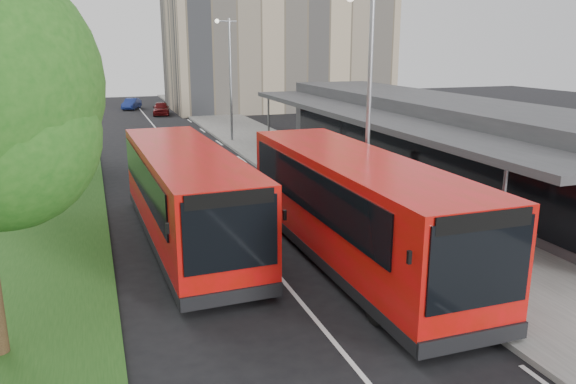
{
  "coord_description": "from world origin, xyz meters",
  "views": [
    {
      "loc": [
        -4.72,
        -15.21,
        6.5
      ],
      "look_at": [
        1.52,
        2.68,
        1.5
      ],
      "focal_mm": 35.0,
      "sensor_mm": 36.0,
      "label": 1
    }
  ],
  "objects_px": {
    "lamp_post_far": "(229,72)",
    "car_far": "(131,104)",
    "bus_main": "(355,210)",
    "bus_second": "(186,196)",
    "bollard": "(262,143)",
    "lamp_post_near": "(367,99)",
    "litter_bin": "(303,165)",
    "tree_far": "(46,66)",
    "car_near": "(161,108)",
    "tree_mid": "(28,89)"
  },
  "relations": [
    {
      "from": "tree_far",
      "to": "car_near",
      "type": "height_order",
      "value": "tree_far"
    },
    {
      "from": "bollard",
      "to": "car_far",
      "type": "height_order",
      "value": "bollard"
    },
    {
      "from": "tree_far",
      "to": "litter_bin",
      "type": "bearing_deg",
      "value": -39.77
    },
    {
      "from": "tree_mid",
      "to": "lamp_post_near",
      "type": "height_order",
      "value": "lamp_post_near"
    },
    {
      "from": "lamp_post_near",
      "to": "lamp_post_far",
      "type": "distance_m",
      "value": 20.0
    },
    {
      "from": "tree_mid",
      "to": "car_far",
      "type": "relative_size",
      "value": 2.2
    },
    {
      "from": "bus_main",
      "to": "bus_second",
      "type": "height_order",
      "value": "bus_main"
    },
    {
      "from": "litter_bin",
      "to": "bus_main",
      "type": "bearing_deg",
      "value": -103.19
    },
    {
      "from": "lamp_post_far",
      "to": "car_near",
      "type": "height_order",
      "value": "lamp_post_far"
    },
    {
      "from": "tree_far",
      "to": "lamp_post_far",
      "type": "bearing_deg",
      "value": 4.87
    },
    {
      "from": "tree_far",
      "to": "bus_second",
      "type": "bearing_deg",
      "value": -74.56
    },
    {
      "from": "bus_second",
      "to": "car_far",
      "type": "distance_m",
      "value": 42.29
    },
    {
      "from": "lamp_post_near",
      "to": "car_near",
      "type": "xyz_separation_m",
      "value": [
        -2.61,
        37.24,
        -4.09
      ]
    },
    {
      "from": "bus_main",
      "to": "car_near",
      "type": "xyz_separation_m",
      "value": [
        -0.99,
        39.88,
        -1.07
      ]
    },
    {
      "from": "lamp_post_near",
      "to": "litter_bin",
      "type": "height_order",
      "value": "lamp_post_near"
    },
    {
      "from": "bus_second",
      "to": "litter_bin",
      "type": "relative_size",
      "value": 14.59
    },
    {
      "from": "bus_main",
      "to": "bollard",
      "type": "height_order",
      "value": "bus_main"
    },
    {
      "from": "bus_main",
      "to": "tree_far",
      "type": "bearing_deg",
      "value": 113.53
    },
    {
      "from": "lamp_post_near",
      "to": "car_near",
      "type": "relative_size",
      "value": 2.18
    },
    {
      "from": "tree_mid",
      "to": "car_near",
      "type": "xyz_separation_m",
      "value": [
        8.52,
        30.18,
        -4.17
      ]
    },
    {
      "from": "bus_main",
      "to": "car_far",
      "type": "distance_m",
      "value": 45.91
    },
    {
      "from": "lamp_post_far",
      "to": "litter_bin",
      "type": "distance_m",
      "value": 11.92
    },
    {
      "from": "lamp_post_near",
      "to": "bollard",
      "type": "xyz_separation_m",
      "value": [
        0.75,
        15.09,
        -4.0
      ]
    },
    {
      "from": "bus_second",
      "to": "litter_bin",
      "type": "bearing_deg",
      "value": 46.12
    },
    {
      "from": "car_far",
      "to": "tree_far",
      "type": "bearing_deg",
      "value": -83.52
    },
    {
      "from": "lamp_post_near",
      "to": "bollard",
      "type": "bearing_deg",
      "value": 87.16
    },
    {
      "from": "litter_bin",
      "to": "lamp_post_near",
      "type": "bearing_deg",
      "value": -96.94
    },
    {
      "from": "litter_bin",
      "to": "car_far",
      "type": "height_order",
      "value": "car_far"
    },
    {
      "from": "tree_mid",
      "to": "bollard",
      "type": "height_order",
      "value": "tree_mid"
    },
    {
      "from": "tree_far",
      "to": "car_far",
      "type": "xyz_separation_m",
      "value": [
        6.22,
        24.08,
        -4.72
      ]
    },
    {
      "from": "lamp_post_far",
      "to": "car_near",
      "type": "xyz_separation_m",
      "value": [
        -2.61,
        17.24,
        -4.09
      ]
    },
    {
      "from": "lamp_post_far",
      "to": "car_far",
      "type": "relative_size",
      "value": 2.37
    },
    {
      "from": "lamp_post_near",
      "to": "bus_second",
      "type": "distance_m",
      "value": 6.9
    },
    {
      "from": "bus_second",
      "to": "bollard",
      "type": "relative_size",
      "value": 9.94
    },
    {
      "from": "lamp_post_near",
      "to": "car_far",
      "type": "height_order",
      "value": "lamp_post_near"
    },
    {
      "from": "lamp_post_near",
      "to": "car_near",
      "type": "distance_m",
      "value": 37.55
    },
    {
      "from": "lamp_post_far",
      "to": "bus_main",
      "type": "xyz_separation_m",
      "value": [
        -1.62,
        -22.64,
        -3.03
      ]
    },
    {
      "from": "lamp_post_far",
      "to": "car_far",
      "type": "distance_m",
      "value": 24.01
    },
    {
      "from": "lamp_post_near",
      "to": "car_far",
      "type": "bearing_deg",
      "value": 96.49
    },
    {
      "from": "litter_bin",
      "to": "lamp_post_far",
      "type": "bearing_deg",
      "value": 95.56
    },
    {
      "from": "car_near",
      "to": "car_far",
      "type": "distance_m",
      "value": 6.33
    },
    {
      "from": "bus_main",
      "to": "lamp_post_far",
      "type": "bearing_deg",
      "value": 85.77
    },
    {
      "from": "tree_far",
      "to": "bus_main",
      "type": "xyz_separation_m",
      "value": [
        9.51,
        -21.69,
        -3.59
      ]
    },
    {
      "from": "bus_main",
      "to": "bus_second",
      "type": "xyz_separation_m",
      "value": [
        -4.49,
        3.51,
        -0.07
      ]
    },
    {
      "from": "lamp_post_near",
      "to": "car_near",
      "type": "height_order",
      "value": "lamp_post_near"
    },
    {
      "from": "tree_mid",
      "to": "lamp_post_far",
      "type": "xyz_separation_m",
      "value": [
        11.13,
        12.95,
        -0.08
      ]
    },
    {
      "from": "tree_mid",
      "to": "bus_main",
      "type": "bearing_deg",
      "value": -45.55
    },
    {
      "from": "tree_mid",
      "to": "bus_main",
      "type": "distance_m",
      "value": 13.93
    },
    {
      "from": "lamp_post_near",
      "to": "litter_bin",
      "type": "bearing_deg",
      "value": 83.06
    },
    {
      "from": "tree_far",
      "to": "bollard",
      "type": "xyz_separation_m",
      "value": [
        11.88,
        -3.97,
        -4.56
      ]
    }
  ]
}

